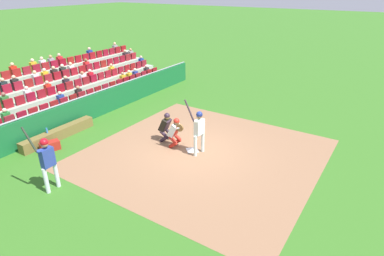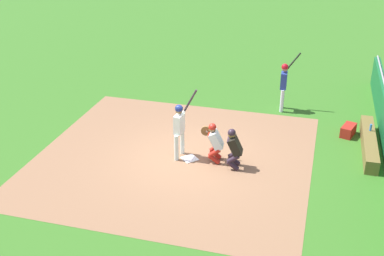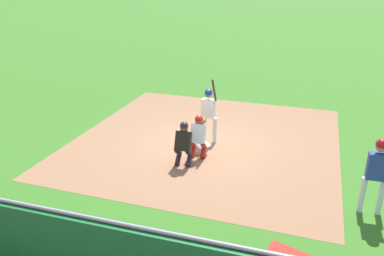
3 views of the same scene
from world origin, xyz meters
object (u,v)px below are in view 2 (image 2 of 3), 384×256
Objects in this scene: home_plate_umpire at (234,147)px; catcher_crouching at (214,140)px; equipment_duffel_bag at (348,130)px; water_bottle_on_bench at (371,127)px; batter_at_plate at (180,125)px; dugout_bench at (369,143)px; home_plate_marker at (190,159)px; on_deck_batter at (284,81)px.

catcher_crouching is at bearing 68.94° from home_plate_umpire.
home_plate_umpire is at bearing 150.74° from equipment_duffel_bag.
catcher_crouching reaches higher than equipment_duffel_bag.
water_bottle_on_bench is (2.72, -4.03, -0.14)m from home_plate_umpire.
dugout_bench is at bearing -70.70° from batter_at_plate.
equipment_duffel_bag is (0.87, 0.61, -0.04)m from dugout_bench.
catcher_crouching is 5.61× the size of water_bottle_on_bench.
water_bottle_on_bench is (2.56, -5.42, 0.54)m from home_plate_marker.
home_plate_marker is at bearing -103.71° from batter_at_plate.
on_deck_batter reaches higher than dugout_bench.
home_plate_umpire is at bearing 124.01° from water_bottle_on_bench.
batter_at_plate reaches higher than equipment_duffel_bag.
equipment_duffel_bag is (3.12, -3.38, -0.51)m from home_plate_umpire.
home_plate_umpire is 1.80× the size of equipment_duffel_bag.
batter_at_plate reaches higher than water_bottle_on_bench.
water_bottle_on_bench is at bearing -55.99° from home_plate_umpire.
water_bottle_on_bench is at bearing -123.98° from on_deck_batter.
home_plate_marker is 5.30m from on_deck_batter.
equipment_duffel_bag is at bearing -124.62° from on_deck_batter.
home_plate_umpire is 4.88m from on_deck_batter.
home_plate_umpire is 4.63m from equipment_duffel_bag.
batter_at_plate reaches higher than on_deck_batter.
equipment_duffel_bag reaches higher than home_plate_marker.
home_plate_umpire reaches higher than home_plate_marker.
water_bottle_on_bench is (0.47, -0.03, 0.33)m from dugout_bench.
batter_at_plate is 6.29m from water_bottle_on_bench.
on_deck_batter reaches higher than equipment_duffel_bag.
dugout_bench is at bearing -68.82° from home_plate_marker.
on_deck_batter reaches higher than water_bottle_on_bench.
home_plate_marker is 0.34× the size of home_plate_umpire.
catcher_crouching is at bearing 117.87° from water_bottle_on_bench.
home_plate_marker is 6.02m from water_bottle_on_bench.
on_deck_batter is (2.51, 2.99, 0.91)m from dugout_bench.
home_plate_marker is at bearing 152.55° from on_deck_batter.
batter_at_plate is at bearing 113.28° from water_bottle_on_bench.
home_plate_umpire is at bearing 119.34° from dugout_bench.
water_bottle_on_bench is 3.70m from on_deck_batter.
on_deck_batter is (4.52, -2.73, 0.05)m from batter_at_plate.
equipment_duffel_bag is at bearing -58.20° from home_plate_marker.
home_plate_umpire is (-0.24, -1.73, -0.39)m from batter_at_plate.
batter_at_plate reaches higher than home_plate_umpire.
catcher_crouching is at bearing -83.21° from home_plate_marker.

